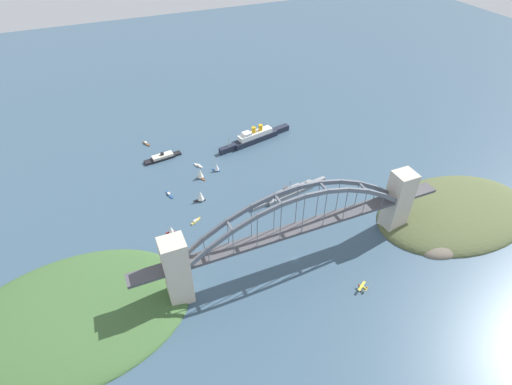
% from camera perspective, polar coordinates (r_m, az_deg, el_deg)
% --- Properties ---
extents(ground_plane, '(1400.00, 1400.00, 0.00)m').
position_cam_1_polar(ground_plane, '(318.78, 5.63, -9.40)').
color(ground_plane, '#385166').
extents(harbor_arch_bridge, '(247.35, 15.65, 69.58)m').
position_cam_1_polar(harbor_arch_bridge, '(296.41, 6.00, -5.46)').
color(harbor_arch_bridge, beige).
rests_on(harbor_arch_bridge, ground).
extents(headland_west_shore, '(162.95, 114.67, 16.96)m').
position_cam_1_polar(headland_west_shore, '(311.07, -24.97, -16.16)').
color(headland_west_shore, '#3D6033').
rests_on(headland_west_shore, ground).
extents(headland_east_shore, '(150.09, 96.61, 24.08)m').
position_cam_1_polar(headland_east_shore, '(393.98, 26.34, -2.85)').
color(headland_east_shore, '#515B38').
rests_on(headland_east_shore, ground).
extents(ocean_liner, '(91.01, 25.83, 18.40)m').
position_cam_1_polar(ocean_liner, '(447.75, -0.07, 7.95)').
color(ocean_liner, '#1E2333').
rests_on(ocean_liner, ground).
extents(naval_cruiser, '(83.56, 17.94, 16.33)m').
position_cam_1_polar(naval_cruiser, '(373.69, 4.74, 0.03)').
color(naval_cruiser, gray).
rests_on(naval_cruiser, ground).
extents(harbor_ferry_steamer, '(40.06, 12.58, 7.34)m').
position_cam_1_polar(harbor_ferry_steamer, '(431.56, -13.21, 4.95)').
color(harbor_ferry_steamer, black).
rests_on(harbor_ferry_steamer, ground).
extents(seaplane_taxiing_near_bridge, '(9.42, 7.94, 4.85)m').
position_cam_1_polar(seaplane_taxiing_near_bridge, '(307.20, 14.94, -12.95)').
color(seaplane_taxiing_near_bridge, '#B7B7B2').
rests_on(seaplane_taxiing_near_bridge, ground).
extents(small_boat_0, '(7.24, 4.51, 7.56)m').
position_cam_1_polar(small_boat_0, '(342.28, -12.06, -5.16)').
color(small_boat_0, '#B2231E').
rests_on(small_boat_0, ground).
extents(small_boat_1, '(6.21, 11.85, 2.43)m').
position_cam_1_polar(small_boat_1, '(461.21, -15.40, 6.77)').
color(small_boat_1, brown).
rests_on(small_boat_1, ground).
extents(small_boat_2, '(7.78, 10.73, 11.46)m').
position_cam_1_polar(small_boat_2, '(395.13, -7.97, 2.70)').
color(small_boat_2, brown).
rests_on(small_boat_2, ground).
extents(small_boat_3, '(6.62, 10.06, 2.17)m').
position_cam_1_polar(small_boat_3, '(414.12, -8.22, 3.82)').
color(small_boat_3, silver).
rests_on(small_boat_3, ground).
extents(small_boat_4, '(7.31, 7.89, 9.86)m').
position_cam_1_polar(small_boat_4, '(403.46, -5.65, 3.64)').
color(small_boat_4, '#234C8C').
rests_on(small_boat_4, ground).
extents(small_boat_5, '(4.17, 12.98, 1.85)m').
position_cam_1_polar(small_boat_5, '(381.96, -12.27, -0.28)').
color(small_boat_5, '#234C8C').
rests_on(small_boat_5, ground).
extents(small_boat_6, '(9.96, 6.77, 2.06)m').
position_cam_1_polar(small_boat_6, '(350.01, -8.61, -4.05)').
color(small_boat_6, gold).
rests_on(small_boat_6, ground).
extents(small_boat_7, '(10.97, 7.27, 12.64)m').
position_cam_1_polar(small_boat_7, '(367.43, -7.93, -0.44)').
color(small_boat_7, black).
rests_on(small_boat_7, ground).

